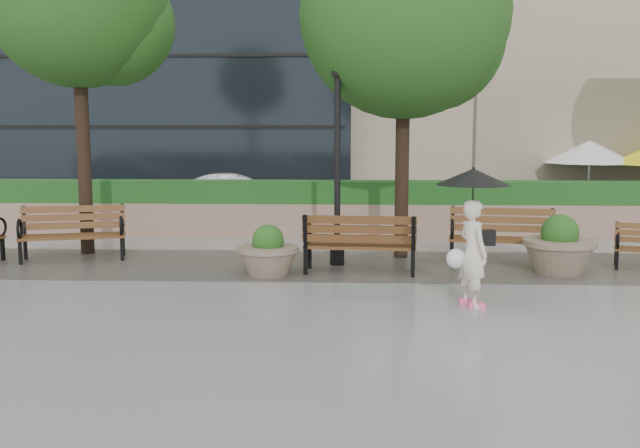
{
  "coord_description": "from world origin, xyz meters",
  "views": [
    {
      "loc": [
        0.96,
        -10.56,
        2.63
      ],
      "look_at": [
        0.49,
        0.83,
        1.1
      ],
      "focal_mm": 40.0,
      "sensor_mm": 36.0,
      "label": 1
    }
  ],
  "objects_px": {
    "planter_right": "(559,251)",
    "lamppost": "(337,180)",
    "planter_left": "(268,256)",
    "car_right": "(238,196)",
    "bench_1": "(73,245)",
    "pedestrian": "(473,223)",
    "bench_2": "(360,256)",
    "bench_3": "(502,248)"
  },
  "relations": [
    {
      "from": "planter_right",
      "to": "lamppost",
      "type": "distance_m",
      "value": 4.29
    },
    {
      "from": "planter_left",
      "to": "car_right",
      "type": "xyz_separation_m",
      "value": [
        -1.89,
        8.49,
        0.28
      ]
    },
    {
      "from": "bench_1",
      "to": "pedestrian",
      "type": "xyz_separation_m",
      "value": [
        7.35,
        -3.42,
        0.92
      ]
    },
    {
      "from": "pedestrian",
      "to": "planter_left",
      "type": "bearing_deg",
      "value": 34.87
    },
    {
      "from": "bench_2",
      "to": "lamppost",
      "type": "bearing_deg",
      "value": -56.44
    },
    {
      "from": "pedestrian",
      "to": "planter_right",
      "type": "bearing_deg",
      "value": -62.06
    },
    {
      "from": "planter_right",
      "to": "car_right",
      "type": "xyz_separation_m",
      "value": [
        -7.15,
        8.09,
        0.21
      ]
    },
    {
      "from": "bench_3",
      "to": "planter_right",
      "type": "xyz_separation_m",
      "value": [
        0.85,
        -0.88,
        0.11
      ]
    },
    {
      "from": "bench_3",
      "to": "planter_right",
      "type": "bearing_deg",
      "value": -36.96
    },
    {
      "from": "car_right",
      "to": "pedestrian",
      "type": "bearing_deg",
      "value": -165.82
    },
    {
      "from": "planter_left",
      "to": "bench_3",
      "type": "bearing_deg",
      "value": 16.13
    },
    {
      "from": "bench_3",
      "to": "planter_left",
      "type": "relative_size",
      "value": 1.9
    },
    {
      "from": "bench_2",
      "to": "car_right",
      "type": "distance_m",
      "value": 8.93
    },
    {
      "from": "bench_1",
      "to": "bench_3",
      "type": "relative_size",
      "value": 1.01
    },
    {
      "from": "bench_2",
      "to": "planter_left",
      "type": "bearing_deg",
      "value": 14.82
    },
    {
      "from": "pedestrian",
      "to": "bench_1",
      "type": "bearing_deg",
      "value": 42.13
    },
    {
      "from": "planter_left",
      "to": "lamppost",
      "type": "xyz_separation_m",
      "value": [
        1.22,
        1.07,
        1.29
      ]
    },
    {
      "from": "lamppost",
      "to": "planter_right",
      "type": "bearing_deg",
      "value": -9.37
    },
    {
      "from": "bench_2",
      "to": "car_right",
      "type": "height_order",
      "value": "car_right"
    },
    {
      "from": "bench_1",
      "to": "bench_3",
      "type": "distance_m",
      "value": 8.5
    },
    {
      "from": "bench_2",
      "to": "bench_3",
      "type": "height_order",
      "value": "bench_2"
    },
    {
      "from": "bench_3",
      "to": "lamppost",
      "type": "bearing_deg",
      "value": -167.32
    },
    {
      "from": "bench_2",
      "to": "lamppost",
      "type": "relative_size",
      "value": 0.55
    },
    {
      "from": "bench_1",
      "to": "planter_left",
      "type": "xyz_separation_m",
      "value": [
        4.08,
        -1.36,
        0.04
      ]
    },
    {
      "from": "planter_left",
      "to": "pedestrian",
      "type": "height_order",
      "value": "pedestrian"
    },
    {
      "from": "bench_2",
      "to": "pedestrian",
      "type": "bearing_deg",
      "value": 129.15
    },
    {
      "from": "bench_1",
      "to": "pedestrian",
      "type": "distance_m",
      "value": 8.16
    },
    {
      "from": "bench_2",
      "to": "bench_3",
      "type": "xyz_separation_m",
      "value": [
        2.77,
        0.98,
        -0.0
      ]
    },
    {
      "from": "lamppost",
      "to": "bench_3",
      "type": "bearing_deg",
      "value": 3.72
    },
    {
      "from": "planter_left",
      "to": "bench_2",
      "type": "bearing_deg",
      "value": 10.27
    },
    {
      "from": "bench_2",
      "to": "bench_3",
      "type": "relative_size",
      "value": 0.99
    },
    {
      "from": "bench_3",
      "to": "car_right",
      "type": "xyz_separation_m",
      "value": [
        -6.31,
        7.22,
        0.32
      ]
    },
    {
      "from": "bench_3",
      "to": "planter_left",
      "type": "height_order",
      "value": "bench_3"
    },
    {
      "from": "lamppost",
      "to": "car_right",
      "type": "relative_size",
      "value": 0.97
    },
    {
      "from": "planter_left",
      "to": "planter_right",
      "type": "bearing_deg",
      "value": 4.36
    },
    {
      "from": "bench_1",
      "to": "planter_right",
      "type": "xyz_separation_m",
      "value": [
        9.35,
        -0.96,
        0.11
      ]
    },
    {
      "from": "car_right",
      "to": "pedestrian",
      "type": "distance_m",
      "value": 11.76
    },
    {
      "from": "bench_3",
      "to": "pedestrian",
      "type": "distance_m",
      "value": 3.65
    },
    {
      "from": "bench_2",
      "to": "lamppost",
      "type": "distance_m",
      "value": 1.6
    },
    {
      "from": "bench_2",
      "to": "lamppost",
      "type": "height_order",
      "value": "lamppost"
    },
    {
      "from": "planter_right",
      "to": "pedestrian",
      "type": "relative_size",
      "value": 0.64
    },
    {
      "from": "planter_right",
      "to": "pedestrian",
      "type": "distance_m",
      "value": 3.27
    }
  ]
}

